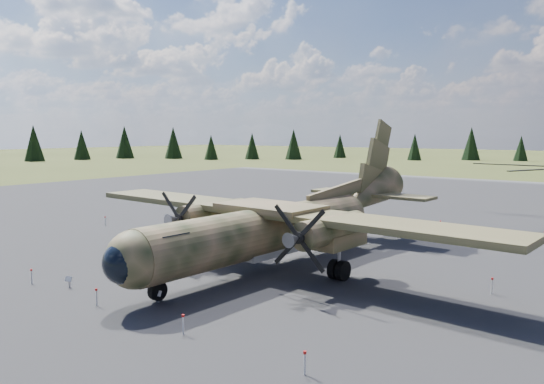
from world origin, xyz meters
The scene contains 7 objects.
ground centered at (0.00, 0.00, 0.00)m, with size 500.00×500.00×0.00m, color #515726.
apron centered at (0.00, 10.00, 0.00)m, with size 120.00×120.00×0.04m, color #545358.
transport_plane centered at (4.31, -1.73, 2.84)m, with size 29.97×27.22×9.88m.
info_placard_left centered at (-1.74, -12.66, 0.42)m, with size 0.43×0.29×0.63m.
info_placard_right centered at (4.00, -11.43, 0.42)m, with size 0.42×0.24×0.63m.
barrier_fence centered at (-0.46, -0.08, 0.51)m, with size 33.12×29.62×0.85m.
treeline centered at (4.68, 6.33, 4.70)m, with size 290.75×287.36×10.93m.
Camera 1 is at (23.65, -27.92, 8.23)m, focal length 35.00 mm.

